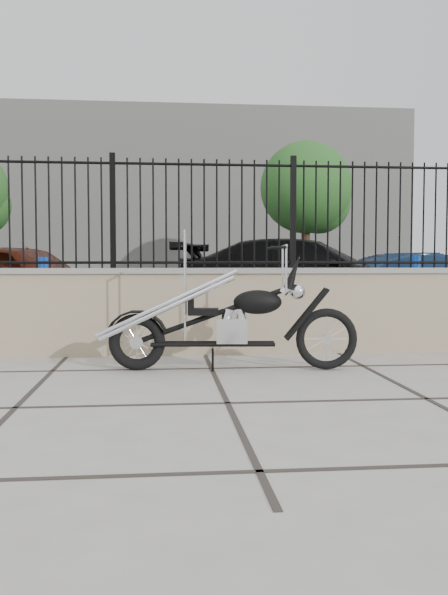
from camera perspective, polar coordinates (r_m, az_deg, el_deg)
ground_plane at (r=4.63m, az=0.33°, el=-9.57°), size 90.00×90.00×0.00m
parking_lot at (r=17.02m, az=-4.05°, el=-0.24°), size 30.00×30.00×0.00m
retaining_wall at (r=7.02m, az=-1.79°, el=-1.23°), size 14.00×0.36×0.96m
iron_fence at (r=7.02m, az=-1.80°, el=7.59°), size 14.00×0.08×1.20m
background_building at (r=31.13m, az=-4.80°, el=8.70°), size 22.00×6.00×8.00m
chopper_motorcycle at (r=5.93m, az=0.28°, el=-0.16°), size 2.27×0.60×1.35m
car_red at (r=11.23m, az=-18.17°, el=1.35°), size 4.36×3.10×1.38m
car_black at (r=12.42m, az=7.49°, el=1.88°), size 5.50×3.61×1.48m
car_blue at (r=12.72m, az=17.74°, el=1.15°), size 3.77×1.75×1.20m
bollard_a at (r=8.86m, az=-16.01°, el=0.01°), size 0.17×0.17×1.09m
bollard_b at (r=9.43m, az=16.92°, el=0.24°), size 0.16×0.16×1.11m
tree_right at (r=22.22m, az=7.44°, el=10.22°), size 3.17×3.17×5.34m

